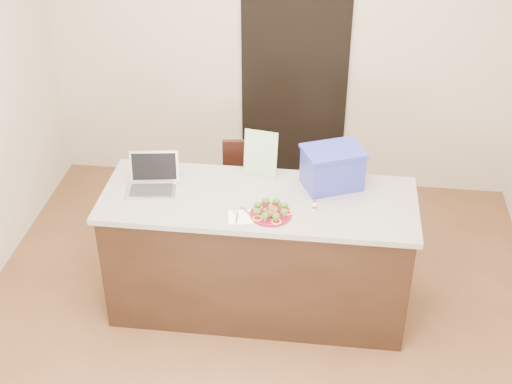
# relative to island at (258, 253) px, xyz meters

# --- Properties ---
(ground) EXTENTS (4.00, 4.00, 0.00)m
(ground) POSITION_rel_island_xyz_m (0.00, -0.25, -0.46)
(ground) COLOR brown
(ground) RESTS_ON ground
(room_shell) EXTENTS (4.00, 4.00, 4.00)m
(room_shell) POSITION_rel_island_xyz_m (0.00, -0.25, 1.16)
(room_shell) COLOR white
(room_shell) RESTS_ON ground
(doorway) EXTENTS (0.90, 0.02, 2.00)m
(doorway) POSITION_rel_island_xyz_m (0.10, 1.73, 0.54)
(doorway) COLOR black
(doorway) RESTS_ON ground
(island) EXTENTS (2.06, 0.76, 0.92)m
(island) POSITION_rel_island_xyz_m (0.00, 0.00, 0.00)
(island) COLOR black
(island) RESTS_ON ground
(plate) EXTENTS (0.26, 0.26, 0.02)m
(plate) POSITION_rel_island_xyz_m (0.10, -0.19, 0.47)
(plate) COLOR maroon
(plate) RESTS_ON island
(meatballs) EXTENTS (0.11, 0.11, 0.04)m
(meatballs) POSITION_rel_island_xyz_m (0.10, -0.19, 0.49)
(meatballs) COLOR brown
(meatballs) RESTS_ON plate
(broccoli) EXTENTS (0.22, 0.22, 0.04)m
(broccoli) POSITION_rel_island_xyz_m (0.10, -0.19, 0.51)
(broccoli) COLOR #265115
(broccoli) RESTS_ON plate
(pepper_rings) EXTENTS (0.26, 0.26, 0.01)m
(pepper_rings) POSITION_rel_island_xyz_m (0.10, -0.19, 0.48)
(pepper_rings) COLOR yellow
(pepper_rings) RESTS_ON plate
(napkin) EXTENTS (0.18, 0.18, 0.01)m
(napkin) POSITION_rel_island_xyz_m (-0.08, -0.23, 0.46)
(napkin) COLOR white
(napkin) RESTS_ON island
(fork) EXTENTS (0.03, 0.15, 0.00)m
(fork) POSITION_rel_island_xyz_m (-0.10, -0.23, 0.47)
(fork) COLOR silver
(fork) RESTS_ON napkin
(knife) EXTENTS (0.09, 0.20, 0.01)m
(knife) POSITION_rel_island_xyz_m (-0.05, -0.25, 0.47)
(knife) COLOR white
(knife) RESTS_ON napkin
(yogurt_bottle) EXTENTS (0.03, 0.03, 0.06)m
(yogurt_bottle) POSITION_rel_island_xyz_m (0.37, -0.09, 0.48)
(yogurt_bottle) COLOR white
(yogurt_bottle) RESTS_ON island
(laptop) EXTENTS (0.35, 0.30, 0.23)m
(laptop) POSITION_rel_island_xyz_m (-0.71, 0.05, 0.52)
(laptop) COLOR silver
(laptop) RESTS_ON island
(leaflet) EXTENTS (0.23, 0.09, 0.33)m
(leaflet) POSITION_rel_island_xyz_m (-0.02, 0.29, 0.62)
(leaflet) COLOR silver
(leaflet) RESTS_ON island
(blue_box) EXTENTS (0.46, 0.41, 0.28)m
(blue_box) POSITION_rel_island_xyz_m (0.47, 0.21, 0.60)
(blue_box) COLOR #2B339C
(blue_box) RESTS_ON island
(chair) EXTENTS (0.46, 0.46, 0.92)m
(chair) POSITION_rel_island_xyz_m (-0.16, 0.67, 0.06)
(chair) COLOR black
(chair) RESTS_ON ground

